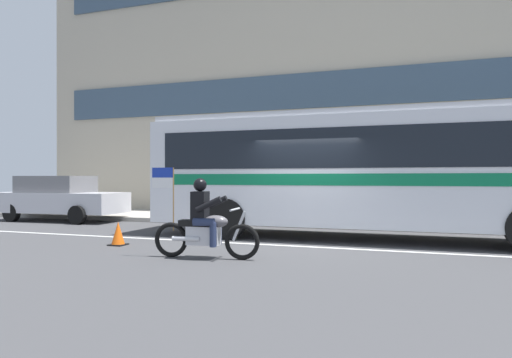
# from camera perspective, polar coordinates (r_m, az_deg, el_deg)

# --- Properties ---
(ground_plane) EXTENTS (60.00, 60.00, 0.00)m
(ground_plane) POSITION_cam_1_polar(r_m,az_deg,el_deg) (11.20, 6.23, -7.92)
(ground_plane) COLOR #3D3D3F
(sidewalk_curb) EXTENTS (28.00, 3.80, 0.15)m
(sidewalk_curb) POSITION_cam_1_polar(r_m,az_deg,el_deg) (16.17, 10.33, -5.16)
(sidewalk_curb) COLOR #A39E93
(sidewalk_curb) RESTS_ON ground_plane
(lane_center_stripe) EXTENTS (26.60, 0.14, 0.01)m
(lane_center_stripe) POSITION_cam_1_polar(r_m,az_deg,el_deg) (10.62, 5.49, -8.34)
(lane_center_stripe) COLOR silver
(lane_center_stripe) RESTS_ON ground_plane
(office_building_facade) EXTENTS (28.00, 0.89, 14.36)m
(office_building_facade) POSITION_cam_1_polar(r_m,az_deg,el_deg) (19.21, 11.46, 17.15)
(office_building_facade) COLOR #B2A893
(office_building_facade) RESTS_ON ground_plane
(transit_bus) EXTENTS (11.69, 2.65, 3.22)m
(transit_bus) POSITION_cam_1_polar(r_m,az_deg,el_deg) (12.04, 14.77, 1.63)
(transit_bus) COLOR silver
(transit_bus) RESTS_ON ground_plane
(motorcycle_with_rider) EXTENTS (2.19, 0.67, 1.78)m
(motorcycle_with_rider) POSITION_cam_1_polar(r_m,az_deg,el_deg) (9.02, -6.40, -5.61)
(motorcycle_with_rider) COLOR black
(motorcycle_with_rider) RESTS_ON ground_plane
(parked_sedan_curbside) EXTENTS (4.75, 2.01, 1.64)m
(parked_sedan_curbside) POSITION_cam_1_polar(r_m,az_deg,el_deg) (18.18, -23.24, -2.14)
(parked_sedan_curbside) COLOR silver
(parked_sedan_curbside) RESTS_ON ground_plane
(fire_hydrant) EXTENTS (0.22, 0.30, 0.75)m
(fire_hydrant) POSITION_cam_1_polar(r_m,az_deg,el_deg) (15.72, 4.84, -3.69)
(fire_hydrant) COLOR gold
(fire_hydrant) RESTS_ON sidewalk_curb
(traffic_cone) EXTENTS (0.36, 0.36, 0.55)m
(traffic_cone) POSITION_cam_1_polar(r_m,az_deg,el_deg) (11.20, -16.78, -6.59)
(traffic_cone) COLOR #EA590F
(traffic_cone) RESTS_ON ground_plane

